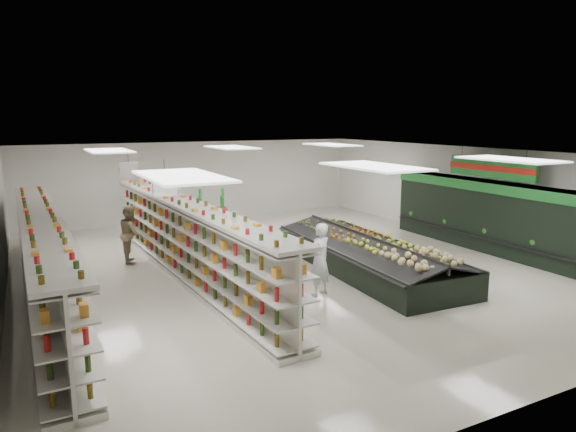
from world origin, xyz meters
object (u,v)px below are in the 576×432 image
gondola_left (44,262)px  soda_endcap (211,211)px  gondola_center (186,242)px  shopper_background (131,234)px  shopper_main (320,260)px  produce_island (366,254)px

gondola_left → soda_endcap: size_ratio=7.74×
gondola_center → soda_endcap: bearing=61.6°
soda_endcap → shopper_background: shopper_background is taller
gondola_center → shopper_main: bearing=-54.4°
gondola_left → shopper_background: (2.38, 2.45, -0.06)m
shopper_main → shopper_background: bearing=-75.1°
gondola_center → shopper_background: 2.34m
gondola_left → shopper_background: gondola_left is taller
shopper_background → gondola_left: bearing=144.0°
gondola_left → shopper_main: (5.76, -2.57, -0.03)m
gondola_center → shopper_background: size_ratio=6.83×
produce_island → shopper_main: bearing=-151.5°
shopper_background → gondola_center: bearing=-145.3°
gondola_center → soda_endcap: 5.73m
shopper_main → produce_island: bearing=-170.5°
produce_island → shopper_background: size_ratio=4.02×
soda_endcap → shopper_background: size_ratio=0.87×
gondola_left → soda_endcap: (5.88, 5.53, -0.19)m
shopper_main → shopper_background: shopper_main is taller
gondola_center → shopper_background: (-1.04, 2.09, -0.07)m
gondola_center → produce_island: (4.57, -1.71, -0.46)m
gondola_left → produce_island: (7.99, -1.36, -0.45)m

